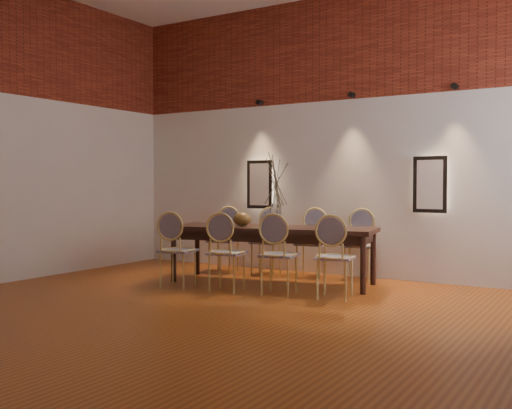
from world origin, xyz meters
The scene contains 21 objects.
floor centered at (0.00, 0.00, -0.01)m, with size 7.00×7.00×0.02m, color #9B4B17.
wall_back centered at (0.00, 3.55, 2.00)m, with size 7.00×0.10×4.00m, color silver.
brick_band_back centered at (0.00, 3.48, 3.25)m, with size 7.00×0.02×1.50m, color maroon.
niche_left centered at (-1.30, 3.45, 1.30)m, with size 0.36×0.06×0.66m, color #FFEAC6.
niche_right centered at (1.30, 3.45, 1.30)m, with size 0.36×0.06×0.66m, color #FFEAC6.
spot_fixture_left centered at (-1.30, 3.42, 2.55)m, with size 0.08×0.08×0.10m, color black.
spot_fixture_mid centered at (0.20, 3.42, 2.55)m, with size 0.08×0.08×0.10m, color black.
spot_fixture_right centered at (1.60, 3.42, 2.55)m, with size 0.08×0.08×0.10m, color black.
dining_table centered at (-0.47, 2.36, 0.38)m, with size 2.69×0.87×0.75m, color black.
chair_near_a centered at (-1.33, 1.47, 0.47)m, with size 0.44×0.44×0.94m, color tan, non-canonical shape.
chair_near_b centered at (-0.67, 1.60, 0.47)m, with size 0.44×0.44×0.94m, color tan, non-canonical shape.
chair_near_c centered at (0.00, 1.73, 0.47)m, with size 0.44×0.44×0.94m, color tan, non-canonical shape.
chair_near_d centered at (0.66, 1.85, 0.47)m, with size 0.44×0.44×0.94m, color tan, non-canonical shape.
chair_far_a centered at (-1.59, 2.87, 0.47)m, with size 0.44×0.44×0.94m, color tan, non-canonical shape.
chair_far_b centered at (-0.93, 3.00, 0.47)m, with size 0.44×0.44×0.94m, color tan, non-canonical shape.
chair_far_c centered at (-0.27, 3.13, 0.47)m, with size 0.44×0.44×0.94m, color tan, non-canonical shape.
chair_far_d centered at (0.39, 3.25, 0.47)m, with size 0.44×0.44×0.94m, color tan, non-canonical shape.
vase centered at (-0.41, 2.37, 0.90)m, with size 0.14×0.14×0.30m, color silver.
dried_branches centered at (-0.41, 2.37, 1.35)m, with size 0.50×0.50×0.70m, color brown, non-canonical shape.
bowl centered at (-0.85, 2.24, 0.84)m, with size 0.24×0.24×0.18m, color brown.
book centered at (-0.44, 2.37, 0.77)m, with size 0.26×0.18×0.03m, color #92187F.
Camera 1 is at (3.45, -4.41, 1.31)m, focal length 42.00 mm.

